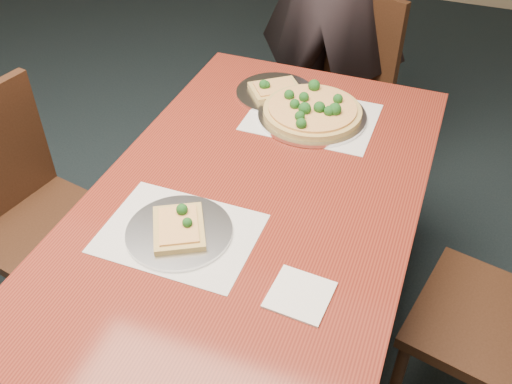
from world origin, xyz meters
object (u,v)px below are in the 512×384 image
(chair_left, at_px, (27,208))
(pizza_pan, at_px, (312,111))
(chair_far, at_px, (340,83))
(dining_table, at_px, (256,216))
(slice_plate_near, at_px, (179,229))
(slice_plate_far, at_px, (275,91))

(chair_left, relative_size, pizza_pan, 2.50)
(chair_far, relative_size, pizza_pan, 2.50)
(chair_far, bearing_deg, pizza_pan, -63.18)
(dining_table, xyz_separation_m, chair_left, (-0.79, -0.10, -0.14))
(dining_table, distance_m, slice_plate_near, 0.28)
(chair_far, height_order, slice_plate_near, chair_far)
(dining_table, bearing_deg, chair_left, -172.99)
(pizza_pan, relative_size, slice_plate_far, 1.30)
(chair_far, bearing_deg, slice_plate_near, -72.60)
(dining_table, distance_m, chair_left, 0.81)
(chair_far, distance_m, slice_plate_far, 0.63)
(dining_table, relative_size, slice_plate_far, 5.36)
(slice_plate_near, relative_size, slice_plate_far, 1.00)
(dining_table, distance_m, chair_far, 1.10)
(dining_table, bearing_deg, pizza_pan, 84.95)
(chair_left, bearing_deg, dining_table, -72.40)
(chair_far, bearing_deg, slice_plate_far, -79.25)
(dining_table, height_order, chair_far, chair_far)
(chair_left, bearing_deg, slice_plate_near, -90.56)
(chair_left, relative_size, slice_plate_far, 3.25)
(dining_table, relative_size, slice_plate_near, 5.36)
(slice_plate_near, bearing_deg, chair_left, 168.85)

